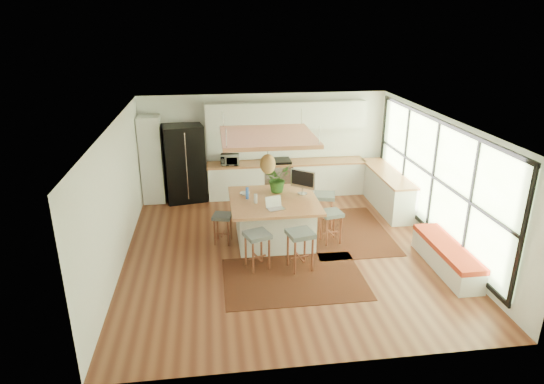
{
  "coord_description": "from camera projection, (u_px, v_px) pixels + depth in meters",
  "views": [
    {
      "loc": [
        -1.41,
        -8.64,
        4.57
      ],
      "look_at": [
        -0.2,
        0.5,
        1.1
      ],
      "focal_mm": 30.92,
      "sensor_mm": 36.0,
      "label": 1
    }
  ],
  "objects": [
    {
      "name": "backsplash",
      "position": [
        285.0,
        144.0,
        12.62
      ],
      "size": [
        4.2,
        0.02,
        0.8
      ],
      "primitive_type": "cube",
      "color": "white",
      "rests_on": "wall_back"
    },
    {
      "name": "stool_right_back",
      "position": [
        324.0,
        212.0,
        10.76
      ],
      "size": [
        0.57,
        0.57,
        0.79
      ],
      "primitive_type": null,
      "rotation": [
        0.0,
        0.0,
        1.32
      ],
      "color": "#4A5052",
      "rests_on": "floor"
    },
    {
      "name": "wall_right",
      "position": [
        440.0,
        181.0,
        9.72
      ],
      "size": [
        0.0,
        7.0,
        7.0
      ],
      "primitive_type": "plane",
      "rotation": [
        1.57,
        0.0,
        -1.57
      ],
      "color": "silver",
      "rests_on": "ground"
    },
    {
      "name": "laptop",
      "position": [
        276.0,
        204.0,
        9.37
      ],
      "size": [
        0.44,
        0.45,
        0.26
      ],
      "primitive_type": null,
      "rotation": [
        0.0,
        0.0,
        0.3
      ],
      "color": "#A5A5AA",
      "rests_on": "island"
    },
    {
      "name": "stool_left_side",
      "position": [
        223.0,
        227.0,
        9.97
      ],
      "size": [
        0.47,
        0.47,
        0.65
      ],
      "primitive_type": null,
      "rotation": [
        0.0,
        0.0,
        -1.82
      ],
      "color": "#4A5052",
      "rests_on": "floor"
    },
    {
      "name": "island_bottle_1",
      "position": [
        256.0,
        199.0,
        9.69
      ],
      "size": [
        0.07,
        0.07,
        0.19
      ],
      "primitive_type": "cylinder",
      "color": "silver",
      "rests_on": "island"
    },
    {
      "name": "stool_right_front",
      "position": [
        331.0,
        227.0,
        9.98
      ],
      "size": [
        0.49,
        0.49,
        0.71
      ],
      "primitive_type": null,
      "rotation": [
        0.0,
        0.0,
        1.76
      ],
      "color": "#4A5052",
      "rests_on": "floor"
    },
    {
      "name": "microwave",
      "position": [
        230.0,
        159.0,
        12.21
      ],
      "size": [
        0.49,
        0.29,
        0.32
      ],
      "primitive_type": "imported",
      "rotation": [
        0.0,
        0.0,
        -0.05
      ],
      "color": "#A5A5AA",
      "rests_on": "back_counter_top"
    },
    {
      "name": "back_counter_base",
      "position": [
        286.0,
        179.0,
        12.66
      ],
      "size": [
        4.2,
        0.6,
        0.88
      ],
      "primitive_type": "cube",
      "color": "silver",
      "rests_on": "floor"
    },
    {
      "name": "floor",
      "position": [
        285.0,
        249.0,
        9.8
      ],
      "size": [
        7.0,
        7.0,
        0.0
      ],
      "primitive_type": "plane",
      "color": "#5A2819",
      "rests_on": "ground"
    },
    {
      "name": "island_bowl",
      "position": [
        245.0,
        194.0,
        10.15
      ],
      "size": [
        0.28,
        0.28,
        0.05
      ],
      "primitive_type": "imported",
      "rotation": [
        0.0,
        0.0,
        -0.35
      ],
      "color": "silver",
      "rests_on": "island"
    },
    {
      "name": "stool_near_left",
      "position": [
        257.0,
        251.0,
        8.94
      ],
      "size": [
        0.56,
        0.56,
        0.75
      ],
      "primitive_type": null,
      "rotation": [
        0.0,
        0.0,
        0.34
      ],
      "color": "#4A5052",
      "rests_on": "floor"
    },
    {
      "name": "window_wall",
      "position": [
        438.0,
        179.0,
        9.7
      ],
      "size": [
        0.1,
        6.2,
        2.6
      ],
      "primitive_type": null,
      "color": "black",
      "rests_on": "wall_right"
    },
    {
      "name": "window_bench",
      "position": [
        447.0,
        257.0,
        8.96
      ],
      "size": [
        0.52,
        2.0,
        0.5
      ],
      "primitive_type": null,
      "color": "silver",
      "rests_on": "floor"
    },
    {
      "name": "pantry",
      "position": [
        152.0,
        160.0,
        11.99
      ],
      "size": [
        0.55,
        0.6,
        2.25
      ],
      "primitive_type": "cube",
      "color": "silver",
      "rests_on": "floor"
    },
    {
      "name": "island",
      "position": [
        274.0,
        219.0,
        10.08
      ],
      "size": [
        1.85,
        1.85,
        0.93
      ],
      "primitive_type": null,
      "color": "#9F5A38",
      "rests_on": "floor"
    },
    {
      "name": "rug_right",
      "position": [
        346.0,
        231.0,
        10.59
      ],
      "size": [
        1.8,
        2.6,
        0.01
      ],
      "primitive_type": "cube",
      "color": "black",
      "rests_on": "floor"
    },
    {
      "name": "right_counter_base",
      "position": [
        386.0,
        190.0,
        11.86
      ],
      "size": [
        0.6,
        2.5,
        0.88
      ],
      "primitive_type": "cube",
      "color": "silver",
      "rests_on": "floor"
    },
    {
      "name": "wall_front",
      "position": [
        328.0,
        281.0,
        6.07
      ],
      "size": [
        6.5,
        0.0,
        6.5
      ],
      "primitive_type": "plane",
      "rotation": [
        -1.57,
        0.0,
        0.0
      ],
      "color": "silver",
      "rests_on": "ground"
    },
    {
      "name": "fridge",
      "position": [
        185.0,
        166.0,
        12.14
      ],
      "size": [
        1.12,
        0.95,
        2.0
      ],
      "primitive_type": null,
      "rotation": [
        0.0,
        0.0,
        0.18
      ],
      "color": "black",
      "rests_on": "floor"
    },
    {
      "name": "upper_cabinets",
      "position": [
        286.0,
        115.0,
        12.19
      ],
      "size": [
        4.2,
        0.34,
        0.7
      ],
      "primitive_type": "cube",
      "color": "silver",
      "rests_on": "wall_back"
    },
    {
      "name": "ceiling",
      "position": [
        286.0,
        122.0,
        8.85
      ],
      "size": [
        7.0,
        7.0,
        0.0
      ],
      "primitive_type": "plane",
      "rotation": [
        3.14,
        0.0,
        0.0
      ],
      "color": "white",
      "rests_on": "ground"
    },
    {
      "name": "wall_back",
      "position": [
        265.0,
        144.0,
        12.57
      ],
      "size": [
        6.5,
        0.0,
        6.5
      ],
      "primitive_type": "plane",
      "rotation": [
        1.57,
        0.0,
        0.0
      ],
      "color": "silver",
      "rests_on": "ground"
    },
    {
      "name": "monitor",
      "position": [
        303.0,
        183.0,
        10.14
      ],
      "size": [
        0.59,
        0.54,
        0.55
      ],
      "primitive_type": null,
      "rotation": [
        0.0,
        0.0,
        -0.69
      ],
      "color": "#A5A5AA",
      "rests_on": "island"
    },
    {
      "name": "wall_left",
      "position": [
        117.0,
        196.0,
        8.92
      ],
      "size": [
        0.0,
        7.0,
        7.0
      ],
      "primitive_type": "plane",
      "rotation": [
        1.57,
        0.0,
        1.57
      ],
      "color": "silver",
      "rests_on": "ground"
    },
    {
      "name": "back_counter_top",
      "position": [
        287.0,
        163.0,
        12.5
      ],
      "size": [
        4.24,
        0.64,
        0.05
      ],
      "primitive_type": "cube",
      "color": "#9F5A38",
      "rests_on": "back_counter_base"
    },
    {
      "name": "island_plant",
      "position": [
        277.0,
        181.0,
        10.29
      ],
      "size": [
        0.81,
        0.81,
        0.47
      ],
      "primitive_type": "imported",
      "rotation": [
        0.0,
        0.0,
        0.68
      ],
      "color": "#1E4C19",
      "rests_on": "island"
    },
    {
      "name": "rug_near",
      "position": [
        294.0,
        279.0,
        8.68
      ],
      "size": [
        2.6,
        1.8,
        0.01
      ],
      "primitive_type": "cube",
      "color": "black",
      "rests_on": "floor"
    },
    {
      "name": "island_bottle_0",
      "position": [
        247.0,
        195.0,
        9.91
      ],
      "size": [
        0.07,
        0.07,
        0.19
      ],
      "primitive_type": "cylinder",
      "color": "#396FE5",
      "rests_on": "island"
    },
    {
      "name": "range",
      "position": [
        277.0,
        177.0,
        12.61
      ],
      "size": [
        0.76,
        0.62,
        1.0
      ],
      "primitive_type": null,
      "color": "#A5A5AA",
      "rests_on": "floor"
    },
    {
      "name": "right_counter_top",
      "position": [
        388.0,
        173.0,
        11.7
      ],
      "size": [
        0.64,
        2.54,
        0.05
      ],
      "primitive_type": "cube",
      "color": "#9F5A38",
      "rests_on": "right_counter_base"
    },
    {
      "name": "ceiling_panel",
      "position": [
        268.0,
        150.0,
        9.41
      ],
      "size": [
        1.86,
        1.86,
        0.8
      ],
      "primitive_type": null,
      "color": "#9F5A38",
      "rests_on": "ceiling"
    },
    {
      "name": "stool_near_right",
      "position": [
        300.0,
        252.0,
        8.92
      ],
      "size": [
        0.56,
        0.56,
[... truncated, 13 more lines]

